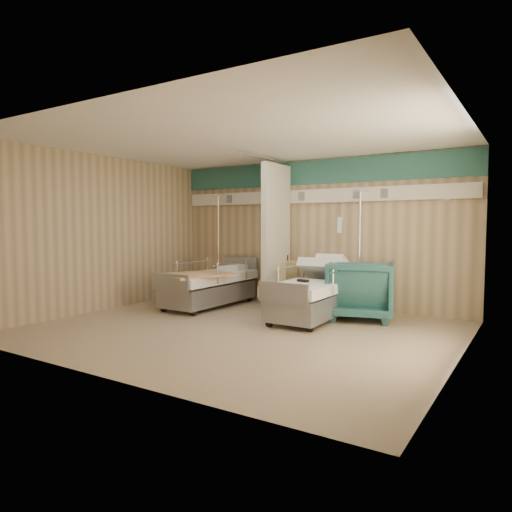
# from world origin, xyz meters

# --- Properties ---
(ground) EXTENTS (6.00, 5.00, 0.00)m
(ground) POSITION_xyz_m (0.00, 0.00, 0.00)
(ground) COLOR gray
(ground) RESTS_ON ground
(room_walls) EXTENTS (6.04, 5.04, 2.82)m
(room_walls) POSITION_xyz_m (-0.03, 0.25, 1.86)
(room_walls) COLOR tan
(room_walls) RESTS_ON ground
(bed_right) EXTENTS (1.00, 2.16, 0.63)m
(bed_right) POSITION_xyz_m (0.60, 1.30, 0.32)
(bed_right) COLOR white
(bed_right) RESTS_ON ground
(bed_left) EXTENTS (1.00, 2.16, 0.63)m
(bed_left) POSITION_xyz_m (-1.60, 1.30, 0.32)
(bed_left) COLOR white
(bed_left) RESTS_ON ground
(bedside_cabinet) EXTENTS (0.50, 0.48, 0.85)m
(bedside_cabinet) POSITION_xyz_m (-0.55, 2.20, 0.42)
(bedside_cabinet) COLOR #D2C483
(bedside_cabinet) RESTS_ON ground
(visitor_armchair) EXTENTS (1.28, 1.30, 0.97)m
(visitor_armchair) POSITION_xyz_m (1.25, 1.71, 0.49)
(visitor_armchair) COLOR #204F50
(visitor_armchair) RESTS_ON ground
(waffle_blanket) EXTENTS (0.78, 0.74, 0.07)m
(waffle_blanket) POSITION_xyz_m (1.27, 1.68, 1.01)
(waffle_blanket) COLOR white
(waffle_blanket) RESTS_ON visitor_armchair
(iv_stand_right) EXTENTS (0.38, 0.38, 2.15)m
(iv_stand_right) POSITION_xyz_m (1.10, 2.04, 0.44)
(iv_stand_right) COLOR silver
(iv_stand_right) RESTS_ON ground
(iv_stand_left) EXTENTS (0.39, 0.39, 2.20)m
(iv_stand_left) POSITION_xyz_m (-2.08, 2.25, 0.45)
(iv_stand_left) COLOR silver
(iv_stand_left) RESTS_ON ground
(call_remote) EXTENTS (0.21, 0.14, 0.04)m
(call_remote) POSITION_xyz_m (0.49, 1.09, 0.65)
(call_remote) COLOR black
(call_remote) RESTS_ON bed_right
(tan_blanket) EXTENTS (1.27, 1.42, 0.04)m
(tan_blanket) POSITION_xyz_m (-1.55, 0.84, 0.65)
(tan_blanket) COLOR tan
(tan_blanket) RESTS_ON bed_left
(toiletry_bag) EXTENTS (0.23, 0.16, 0.12)m
(toiletry_bag) POSITION_xyz_m (-0.55, 2.27, 0.91)
(toiletry_bag) COLOR black
(toiletry_bag) RESTS_ON bedside_cabinet
(white_cup) EXTENTS (0.12, 0.12, 0.13)m
(white_cup) POSITION_xyz_m (-0.74, 2.33, 0.92)
(white_cup) COLOR white
(white_cup) RESTS_ON bedside_cabinet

